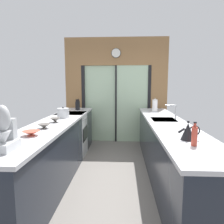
{
  "coord_description": "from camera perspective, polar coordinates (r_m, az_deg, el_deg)",
  "views": [
    {
      "loc": [
        0.19,
        -3.01,
        1.52
      ],
      "look_at": [
        -0.02,
        0.86,
        1.0
      ],
      "focal_mm": 33.08,
      "sensor_mm": 36.0,
      "label": 1
    }
  ],
  "objects": [
    {
      "name": "ground_plane",
      "position": [
        3.92,
        0.11,
        -15.3
      ],
      "size": [
        5.04,
        7.6,
        0.02
      ],
      "primitive_type": "cube",
      "color": "slate"
    },
    {
      "name": "back_wall_unit",
      "position": [
        5.41,
        1.12,
        7.7
      ],
      "size": [
        2.64,
        0.12,
        2.7
      ],
      "color": "olive",
      "rests_on": "ground_plane"
    },
    {
      "name": "paper_towel_roll",
      "position": [
        4.66,
        11.76,
        1.75
      ],
      "size": [
        0.13,
        0.13,
        0.29
      ],
      "color": "#B7BABC",
      "rests_on": "right_counter_run"
    },
    {
      "name": "stock_pot",
      "position": [
        3.81,
        -13.35,
        -0.26
      ],
      "size": [
        0.22,
        0.22,
        0.2
      ],
      "color": "#B7BABC",
      "rests_on": "left_counter_run"
    },
    {
      "name": "kettle",
      "position": [
        2.39,
        20.26,
        -5.07
      ],
      "size": [
        0.24,
        0.15,
        0.21
      ],
      "color": "black",
      "rests_on": "right_counter_run"
    },
    {
      "name": "right_counter_run",
      "position": [
        3.55,
        14.92,
        -9.94
      ],
      "size": [
        0.62,
        3.8,
        0.92
      ],
      "color": "#1E232D",
      "rests_on": "ground_plane"
    },
    {
      "name": "stand_mixer",
      "position": [
        2.13,
        -27.57,
        -5.18
      ],
      "size": [
        0.17,
        0.27,
        0.42
      ],
      "color": "#B7BABC",
      "rests_on": "left_counter_run"
    },
    {
      "name": "oven_range",
      "position": [
        4.52,
        -11.09,
        -6.09
      ],
      "size": [
        0.6,
        0.6,
        0.92
      ],
      "color": "#B7BABC",
      "rests_on": "ground_plane"
    },
    {
      "name": "left_counter_run",
      "position": [
        3.49,
        -15.66,
        -10.24
      ],
      "size": [
        0.62,
        3.8,
        0.92
      ],
      "color": "#1E232D",
      "rests_on": "ground_plane"
    },
    {
      "name": "knife_block",
      "position": [
        4.96,
        -9.47,
        1.81
      ],
      "size": [
        0.09,
        0.14,
        0.26
      ],
      "color": "black",
      "rests_on": "left_counter_run"
    },
    {
      "name": "mixing_bowl_far",
      "position": [
        3.4,
        -15.45,
        -2.13
      ],
      "size": [
        0.16,
        0.16,
        0.07
      ],
      "color": "#514C47",
      "rests_on": "left_counter_run"
    },
    {
      "name": "sink_faucet",
      "position": [
        3.69,
        16.71,
        0.65
      ],
      "size": [
        0.19,
        0.02,
        0.26
      ],
      "color": "#B7BABC",
      "rests_on": "right_counter_run"
    },
    {
      "name": "mixing_bowl_mid",
      "position": [
        2.97,
        -18.26,
        -3.71
      ],
      "size": [
        0.17,
        0.17,
        0.06
      ],
      "color": "#514C47",
      "rests_on": "left_counter_run"
    },
    {
      "name": "soap_bottle",
      "position": [
        2.19,
        21.82,
        -6.1
      ],
      "size": [
        0.06,
        0.06,
        0.24
      ],
      "color": "#B23D2D",
      "rests_on": "right_counter_run"
    },
    {
      "name": "mixing_bowl_near",
      "position": [
        2.62,
        -21.43,
        -5.44
      ],
      "size": [
        0.2,
        0.2,
        0.06
      ],
      "color": "#BC4C38",
      "rests_on": "left_counter_run"
    }
  ]
}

